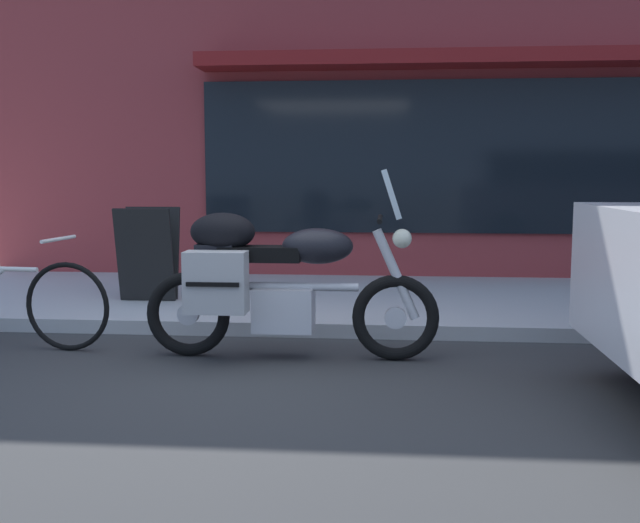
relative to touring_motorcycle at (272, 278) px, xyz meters
The scene contains 4 objects.
ground_plane 0.83m from the touring_motorcycle, 98.21° to the right, with size 80.00×80.00×0.00m, color #333333.
touring_motorcycle is the anchor object (origin of this frame).
parked_bicycle 2.17m from the touring_motorcycle, behind, with size 1.75×0.48×0.94m.
sandwich_board_sign 2.28m from the touring_motorcycle, 130.87° to the left, with size 0.55×0.41×0.91m.
Camera 1 is at (0.91, -4.78, 1.37)m, focal length 41.90 mm.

